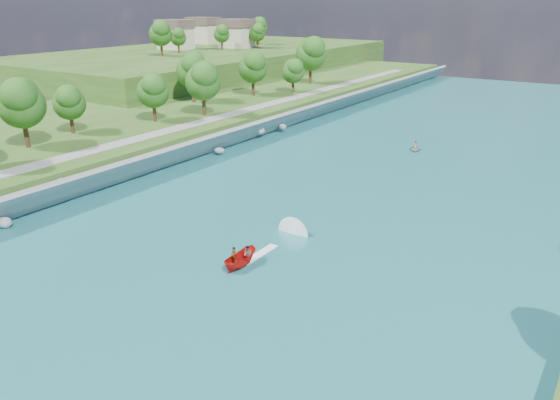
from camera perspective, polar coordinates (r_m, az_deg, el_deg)
The scene contains 11 objects.
ground at distance 50.30m, azimuth -5.26°, elevation -6.86°, with size 260.00×260.00×0.00m, color #2D5119.
river_water at distance 65.67m, azimuth 5.66°, elevation -0.19°, with size 55.00×240.00×0.10m, color #1B6467.
berm_west at distance 97.90m, azimuth -21.21°, elevation 6.40°, with size 45.00×240.00×3.50m, color #2D5119.
ridge_west at distance 171.62m, azimuth -7.19°, elevation 13.91°, with size 60.00×120.00×9.00m, color #2D5119.
riprap_bank at distance 79.33m, azimuth -11.30°, elevation 4.44°, with size 3.60×236.00×4.05m.
riverside_path at distance 84.09m, azimuth -14.28°, elevation 6.33°, with size 3.00×200.00×0.10m, color gray.
ridge_houses at distance 178.71m, azimuth -7.80°, elevation 16.97°, with size 29.50×29.50×8.40m.
trees_west at distance 85.76m, azimuth -21.91°, elevation 9.46°, with size 18.15×153.33×13.10m.
trees_ridge at distance 165.51m, azimuth -6.63°, elevation 16.92°, with size 14.33×52.60×10.62m.
motorboat at distance 50.68m, azimuth -3.09°, elevation -5.61°, with size 3.60×18.85×1.97m.
raft at distance 90.34m, azimuth 13.93°, elevation 5.27°, with size 2.90×3.51×1.58m.
Camera 1 is at (28.46, -34.64, 22.80)m, focal length 35.00 mm.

